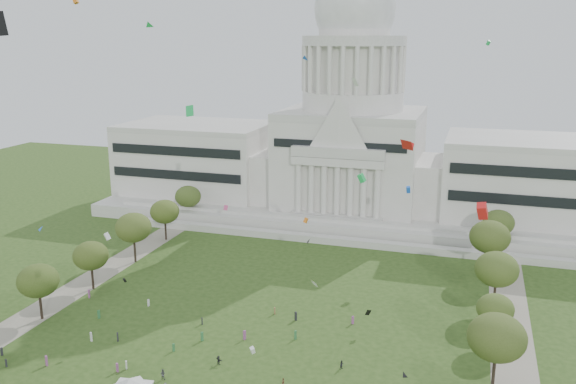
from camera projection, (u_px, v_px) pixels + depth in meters
capitol at (351, 147)px, 197.31m from camera, size 160.00×64.50×91.30m
path_left at (69, 293)px, 139.40m from camera, size 8.00×160.00×0.04m
path_right at (513, 357)px, 111.60m from camera, size 8.00×160.00×0.04m
row_tree_l_2 at (38, 281)px, 124.71m from camera, size 8.42×8.42×11.97m
row_tree_r_2 at (497, 338)px, 98.71m from camera, size 9.55×9.55×13.58m
row_tree_l_3 at (91, 256)px, 139.87m from camera, size 8.12×8.12×11.55m
row_tree_r_3 at (495, 309)px, 115.05m from camera, size 7.01×7.01×9.98m
row_tree_l_4 at (133, 228)px, 156.69m from camera, size 9.29×9.29×13.21m
row_tree_r_4 at (497, 269)px, 128.79m from camera, size 9.19×9.19×13.06m
row_tree_l_5 at (165, 212)px, 174.45m from camera, size 8.33×8.33×11.85m
row_tree_r_5 at (490, 237)px, 147.63m from camera, size 9.82×9.82×13.96m
row_tree_l_6 at (188, 196)px, 191.73m from camera, size 8.19×8.19×11.64m
row_tree_r_6 at (499, 223)px, 163.86m from camera, size 8.42×8.42×11.97m
event_tent at (129, 384)px, 96.63m from camera, size 9.29×9.29×4.59m
person_2 at (342, 365)px, 107.47m from camera, size 0.87×0.93×1.64m
person_5 at (219, 360)px, 108.98m from camera, size 1.66×1.19×1.67m
person_8 at (163, 374)px, 104.21m from camera, size 0.95×0.62×1.89m
person_10 at (283, 383)px, 101.73m from camera, size 0.59×1.04×1.75m
distant_crowd at (169, 341)px, 115.94m from camera, size 59.69×40.62×1.95m
kite_swarm at (235, 206)px, 99.76m from camera, size 83.73×104.02×58.86m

